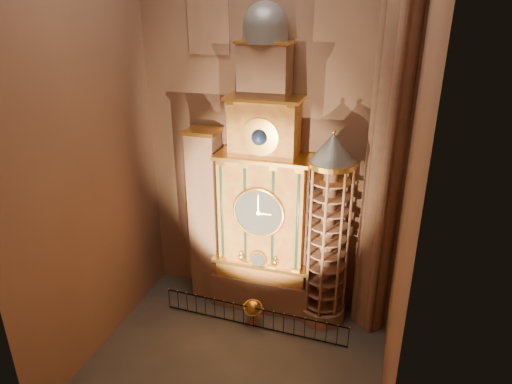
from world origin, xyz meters
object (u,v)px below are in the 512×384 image
(celestial_globe, at_px, (253,310))
(iron_railing, at_px, (253,317))
(astronomical_clock, at_px, (264,199))
(stair_turret, at_px, (327,233))
(portrait_tower, at_px, (206,216))

(celestial_globe, bearing_deg, iron_railing, -68.15)
(astronomical_clock, xyz_separation_m, stair_turret, (3.50, -0.26, -1.41))
(astronomical_clock, height_order, celestial_globe, astronomical_clock)
(portrait_tower, distance_m, iron_railing, 6.13)
(astronomical_clock, xyz_separation_m, iron_railing, (0.10, -2.29, -6.00))
(stair_turret, xyz_separation_m, iron_railing, (-3.40, -2.02, -4.59))
(iron_railing, bearing_deg, stair_turret, 30.76)
(astronomical_clock, distance_m, portrait_tower, 3.73)
(astronomical_clock, bearing_deg, stair_turret, -4.30)
(iron_railing, bearing_deg, astronomical_clock, 92.54)
(portrait_tower, relative_size, stair_turret, 0.94)
(stair_turret, bearing_deg, celestial_globe, -153.47)
(portrait_tower, bearing_deg, iron_railing, -33.34)
(celestial_globe, height_order, iron_railing, celestial_globe)
(portrait_tower, relative_size, iron_railing, 1.00)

